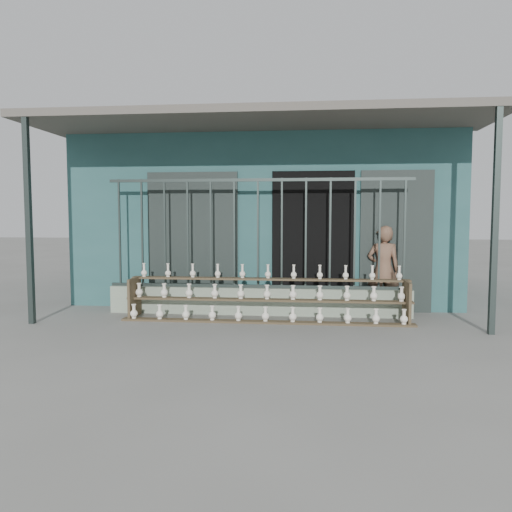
# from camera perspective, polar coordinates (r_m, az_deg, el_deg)

# --- Properties ---
(ground) EXTENTS (60.00, 60.00, 0.00)m
(ground) POSITION_cam_1_polar(r_m,az_deg,el_deg) (7.08, -0.85, -8.74)
(ground) COLOR slate
(workshop_building) EXTENTS (7.40, 6.60, 3.21)m
(workshop_building) POSITION_cam_1_polar(r_m,az_deg,el_deg) (11.10, 1.76, 4.51)
(workshop_building) COLOR #285454
(workshop_building) RESTS_ON ground
(parapet_wall) EXTENTS (5.00, 0.20, 0.45)m
(parapet_wall) POSITION_cam_1_polar(r_m,az_deg,el_deg) (8.30, 0.22, -5.18)
(parapet_wall) COLOR #92A38C
(parapet_wall) RESTS_ON ground
(security_fence) EXTENTS (5.00, 0.04, 1.80)m
(security_fence) POSITION_cam_1_polar(r_m,az_deg,el_deg) (8.19, 0.22, 2.60)
(security_fence) COLOR #283330
(security_fence) RESTS_ON parapet_wall
(shelf_rack) EXTENTS (4.50, 0.68, 0.85)m
(shelf_rack) POSITION_cam_1_polar(r_m,az_deg,el_deg) (7.86, 1.23, -4.74)
(shelf_rack) COLOR brown
(shelf_rack) RESTS_ON ground
(elderly_woman) EXTENTS (0.55, 0.37, 1.47)m
(elderly_woman) POSITION_cam_1_polar(r_m,az_deg,el_deg) (8.65, 14.36, -1.50)
(elderly_woman) COLOR brown
(elderly_woman) RESTS_ON ground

